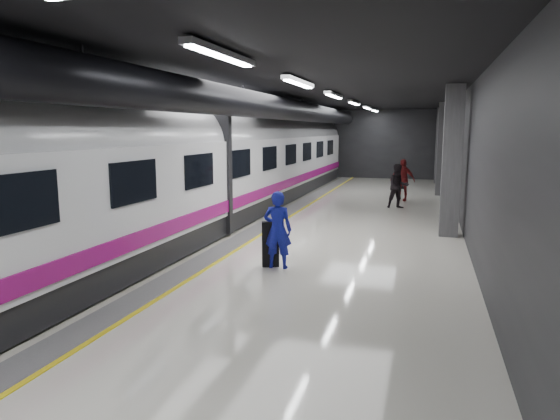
% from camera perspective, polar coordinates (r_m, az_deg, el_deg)
% --- Properties ---
extents(ground, '(40.00, 40.00, 0.00)m').
position_cam_1_polar(ground, '(14.62, 0.77, -3.44)').
color(ground, beige).
rests_on(ground, ground).
extents(platform_hall, '(10.02, 40.02, 4.51)m').
position_cam_1_polar(platform_hall, '(15.27, 0.73, 10.46)').
color(platform_hall, black).
rests_on(platform_hall, ground).
extents(train, '(3.05, 38.00, 4.05)m').
position_cam_1_polar(train, '(15.51, -10.89, 4.85)').
color(train, black).
rests_on(train, ground).
extents(traveler_main, '(0.69, 0.47, 1.81)m').
position_cam_1_polar(traveler_main, '(11.53, -0.27, -2.28)').
color(traveler_main, '#1819B8').
rests_on(traveler_main, ground).
extents(suitcase_main, '(0.46, 0.38, 0.64)m').
position_cam_1_polar(suitcase_main, '(11.80, -1.10, -4.90)').
color(suitcase_main, black).
rests_on(suitcase_main, ground).
extents(shoulder_bag, '(0.36, 0.27, 0.43)m').
position_cam_1_polar(shoulder_bag, '(11.66, -1.30, -2.38)').
color(shoulder_bag, black).
rests_on(shoulder_bag, suitcase_main).
extents(traveler_far_a, '(1.07, 0.96, 1.82)m').
position_cam_1_polar(traveler_far_a, '(20.94, 13.35, 2.66)').
color(traveler_far_a, black).
rests_on(traveler_far_a, ground).
extents(traveler_far_b, '(1.18, 0.67, 1.89)m').
position_cam_1_polar(traveler_far_b, '(23.28, 13.81, 3.36)').
color(traveler_far_b, maroon).
rests_on(traveler_far_b, ground).
extents(suitcase_far, '(0.37, 0.31, 0.46)m').
position_cam_1_polar(suitcase_far, '(28.14, 13.72, 2.85)').
color(suitcase_far, black).
rests_on(suitcase_far, ground).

